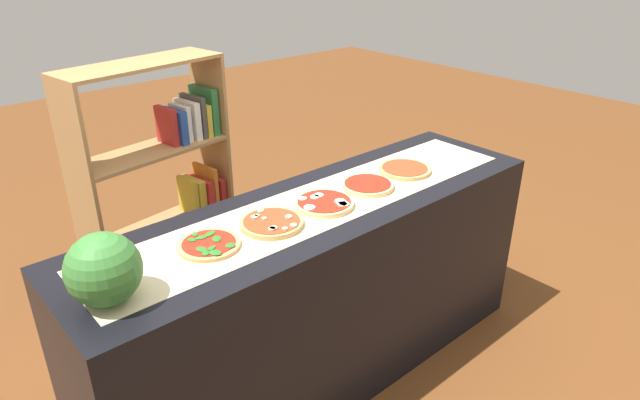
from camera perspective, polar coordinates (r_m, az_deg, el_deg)
ground_plane at (r=2.87m, az=0.00°, el=-16.84°), size 12.00×12.00×0.00m
counter at (r=2.59m, az=0.00°, el=-9.45°), size 2.20×0.61×0.90m
parchment_paper at (r=2.35m, az=0.00°, el=-0.42°), size 2.02×0.38×0.00m
pizza_spinach_0 at (r=2.08m, az=-11.22°, el=-4.49°), size 0.23×0.23×0.02m
pizza_mushroom_1 at (r=2.19m, az=-4.95°, el=-2.35°), size 0.25×0.25×0.03m
pizza_mozzarella_2 at (r=2.33m, az=0.42°, el=-0.34°), size 0.25×0.25×0.03m
pizza_plain_3 at (r=2.51m, az=4.87°, el=1.50°), size 0.23×0.23×0.02m
pizza_plain_4 at (r=2.70m, az=8.66°, el=3.09°), size 0.25×0.25×0.02m
watermelon at (r=1.83m, az=-21.19°, el=-6.61°), size 0.23×0.23×0.23m
bookshelf at (r=3.21m, az=-14.48°, el=0.68°), size 0.86×0.40×1.37m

